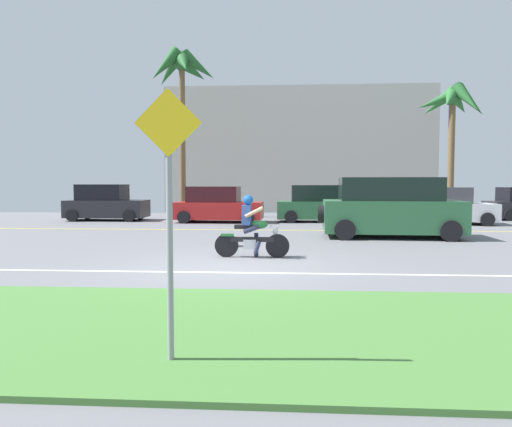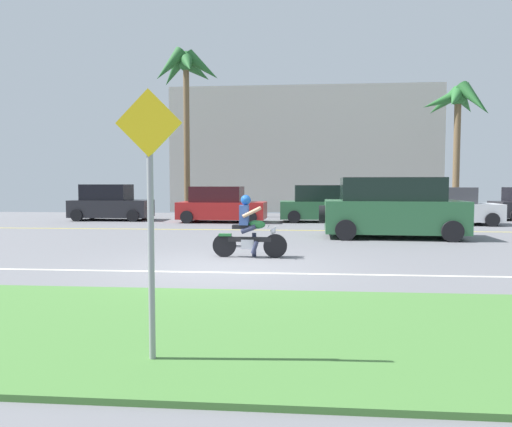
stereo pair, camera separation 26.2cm
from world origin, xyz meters
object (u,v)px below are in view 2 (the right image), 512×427
(palm_tree_0, at_px, (458,106))
(street_sign, at_px, (150,199))
(parked_car_0, at_px, (110,204))
(palm_tree_1, at_px, (186,76))
(parked_car_2, at_px, (327,205))
(parked_car_3, at_px, (448,207))
(suv_nearby, at_px, (392,208))
(parked_car_1, at_px, (221,206))
(motorcyclist, at_px, (249,231))

(palm_tree_0, height_order, street_sign, palm_tree_0)
(parked_car_0, height_order, palm_tree_1, palm_tree_1)
(parked_car_2, xyz_separation_m, palm_tree_0, (6.65, 2.92, 4.82))
(parked_car_3, bearing_deg, parked_car_0, 175.96)
(palm_tree_1, bearing_deg, street_sign, -77.86)
(suv_nearby, height_order, parked_car_0, suv_nearby)
(parked_car_3, bearing_deg, street_sign, -115.84)
(parked_car_2, relative_size, palm_tree_1, 0.51)
(parked_car_3, distance_m, palm_tree_0, 6.37)
(parked_car_1, xyz_separation_m, palm_tree_0, (11.43, 3.42, 4.84))
(parked_car_3, bearing_deg, motorcyclist, -128.13)
(suv_nearby, height_order, palm_tree_1, palm_tree_1)
(parked_car_3, bearing_deg, palm_tree_0, 67.45)
(parked_car_0, relative_size, palm_tree_1, 0.43)
(parked_car_0, distance_m, parked_car_2, 10.21)
(suv_nearby, height_order, palm_tree_0, palm_tree_0)
(parked_car_3, xyz_separation_m, palm_tree_1, (-12.12, 3.57, 6.55))
(parked_car_0, xyz_separation_m, parked_car_1, (5.43, -0.69, -0.04))
(suv_nearby, bearing_deg, motorcyclist, -133.14)
(palm_tree_1, xyz_separation_m, street_sign, (4.26, -19.79, -5.71))
(parked_car_0, bearing_deg, street_sign, -66.78)
(parked_car_0, distance_m, palm_tree_0, 17.74)
(motorcyclist, distance_m, suv_nearby, 6.11)
(street_sign, bearing_deg, parked_car_1, 96.85)
(parked_car_1, bearing_deg, palm_tree_0, 16.64)
(parked_car_2, relative_size, street_sign, 1.70)
(motorcyclist, relative_size, parked_car_2, 0.40)
(palm_tree_0, bearing_deg, parked_car_3, -112.55)
(parked_car_1, bearing_deg, suv_nearby, -40.95)
(parked_car_0, relative_size, parked_car_2, 0.84)
(suv_nearby, bearing_deg, palm_tree_1, 134.78)
(palm_tree_1, distance_m, street_sign, 21.04)
(parked_car_0, xyz_separation_m, street_sign, (7.42, -17.31, 0.79))
(parked_car_1, xyz_separation_m, parked_car_2, (4.78, 0.49, 0.02))
(motorcyclist, relative_size, parked_car_3, 0.43)
(parked_car_0, xyz_separation_m, palm_tree_1, (3.17, 2.49, 6.50))
(street_sign, bearing_deg, motorcyclist, 87.58)
(parked_car_1, height_order, parked_car_3, parked_car_1)
(parked_car_2, distance_m, street_sign, 17.35)
(suv_nearby, relative_size, parked_car_3, 1.13)
(motorcyclist, bearing_deg, street_sign, -92.42)
(motorcyclist, xyz_separation_m, suv_nearby, (4.17, 4.45, 0.32))
(parked_car_1, bearing_deg, parked_car_0, 172.73)
(suv_nearby, distance_m, parked_car_2, 6.31)
(motorcyclist, bearing_deg, parked_car_3, 51.87)
(parked_car_3, bearing_deg, suv_nearby, -123.22)
(street_sign, bearing_deg, parked_car_2, 80.75)
(parked_car_3, height_order, palm_tree_1, palm_tree_1)
(suv_nearby, bearing_deg, street_sign, -111.99)
(suv_nearby, distance_m, street_sign, 11.90)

